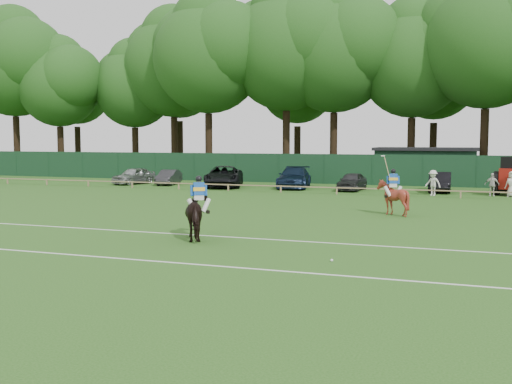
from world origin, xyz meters
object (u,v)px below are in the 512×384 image
at_px(horse_chestnut, 393,197).
at_px(polo_ball, 332,260).
at_px(sedan_navy, 294,178).
at_px(hatch_grey, 352,181).
at_px(spectator_mid, 492,185).
at_px(spectator_right, 512,184).
at_px(sedan_grey, 169,177).
at_px(spectator_left, 433,183).
at_px(utility_shed, 426,165).
at_px(sedan_silver, 134,176).
at_px(suv_black, 224,177).
at_px(horse_dark, 199,215).
at_px(estate_black, 440,182).

height_order(horse_chestnut, polo_ball, horse_chestnut).
height_order(sedan_navy, hatch_grey, sedan_navy).
relative_size(spectator_mid, spectator_right, 0.91).
relative_size(sedan_grey, spectator_left, 2.19).
height_order(horse_chestnut, utility_shed, utility_shed).
height_order(sedan_silver, suv_black, suv_black).
xyz_separation_m(spectator_right, utility_shed, (-6.09, 10.10, 0.70)).
height_order(spectator_right, utility_shed, utility_shed).
xyz_separation_m(sedan_grey, utility_shed, (19.83, 8.25, 0.92)).
bearing_deg(horse_chestnut, hatch_grey, -85.84).
distance_m(spectator_right, utility_shed, 11.81).
bearing_deg(utility_shed, sedan_navy, -139.31).
distance_m(horse_dark, polo_ball, 6.14).
distance_m(horse_dark, sedan_silver, 28.69).
xyz_separation_m(sedan_silver, sedan_navy, (13.69, 0.72, 0.10)).
relative_size(suv_black, estate_black, 1.38).
relative_size(suv_black, spectator_mid, 3.85).
bearing_deg(sedan_silver, spectator_mid, 8.98).
bearing_deg(sedan_silver, sedan_navy, 14.55).
bearing_deg(sedan_silver, estate_black, 13.47).
bearing_deg(estate_black, sedan_silver, -179.41).
relative_size(sedan_navy, polo_ball, 61.59).
distance_m(suv_black, sedan_navy, 5.54).
bearing_deg(utility_shed, suv_black, -148.92).
bearing_deg(horse_chestnut, suv_black, -56.72).
height_order(horse_dark, spectator_left, horse_dark).
relative_size(spectator_left, polo_ball, 18.90).
bearing_deg(estate_black, spectator_right, -28.01).
height_order(spectator_mid, polo_ball, spectator_mid).
distance_m(suv_black, utility_shed, 17.13).
relative_size(horse_dark, utility_shed, 0.27).
bearing_deg(sedan_navy, sedan_grey, 172.48).
bearing_deg(estate_black, spectator_mid, -32.85).
xyz_separation_m(spectator_mid, utility_shed, (-4.90, 9.87, 0.77)).
relative_size(horse_chestnut, polo_ball, 19.53).
height_order(sedan_silver, sedan_grey, sedan_silver).
bearing_deg(utility_shed, spectator_mid, -63.59).
xyz_separation_m(sedan_navy, spectator_mid, (14.10, -1.96, -0.04)).
relative_size(horse_chestnut, sedan_silver, 0.43).
xyz_separation_m(sedan_navy, polo_ball, (8.75, -26.31, -0.76)).
bearing_deg(hatch_grey, suv_black, -175.29).
bearing_deg(estate_black, spectator_left, -97.24).
distance_m(sedan_silver, sedan_navy, 13.71).
bearing_deg(estate_black, polo_ball, -95.62).
bearing_deg(sedan_navy, spectator_mid, -17.30).
bearing_deg(sedan_silver, suv_black, 10.07).
bearing_deg(spectator_mid, sedan_navy, 171.57).
bearing_deg(spectator_left, utility_shed, 119.40).
xyz_separation_m(sedan_silver, estate_black, (24.42, 0.82, 0.00)).
xyz_separation_m(sedan_navy, spectator_right, (15.29, -2.19, 0.04)).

